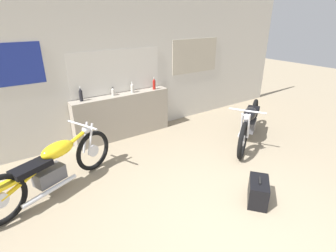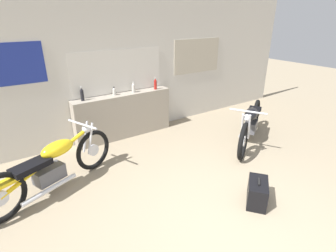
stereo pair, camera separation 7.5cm
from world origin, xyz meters
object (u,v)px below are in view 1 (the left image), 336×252
object	(u,v)px
bottle_left_center	(113,92)
hard_case_black	(258,191)
bottle_leftmost	(81,95)
motorcycle_yellow	(53,167)
motorcycle_black	(249,122)
bottle_center	(132,88)
bottle_right_center	(154,84)

from	to	relation	value
bottle_left_center	hard_case_black	distance (m)	3.26
bottle_leftmost	motorcycle_yellow	distance (m)	1.62
motorcycle_black	bottle_left_center	bearing A→B (deg)	141.21
bottle_center	motorcycle_yellow	size ratio (longest dim) A/B	0.11
bottle_center	bottle_leftmost	bearing A→B (deg)	178.85
bottle_leftmost	motorcycle_black	distance (m)	3.33
bottle_right_center	hard_case_black	bearing A→B (deg)	-93.49
bottle_leftmost	motorcycle_black	size ratio (longest dim) A/B	0.14
bottle_right_center	motorcycle_black	size ratio (longest dim) A/B	0.14
bottle_center	bottle_right_center	distance (m)	0.51
motorcycle_black	motorcycle_yellow	distance (m)	3.69
bottle_left_center	bottle_right_center	distance (m)	0.92
bottle_center	motorcycle_black	distance (m)	2.49
bottle_leftmost	bottle_left_center	xyz separation A→B (m)	(0.64, 0.01, -0.05)
bottle_left_center	hard_case_black	world-z (taller)	bottle_left_center
bottle_left_center	bottle_right_center	xyz separation A→B (m)	(0.92, -0.08, 0.04)
bottle_leftmost	hard_case_black	world-z (taller)	bottle_leftmost
hard_case_black	bottle_right_center	bearing A→B (deg)	86.51
bottle_leftmost	bottle_right_center	bearing A→B (deg)	-2.52
bottle_left_center	bottle_center	bearing A→B (deg)	-4.50
motorcycle_black	hard_case_black	bearing A→B (deg)	-136.44
bottle_leftmost	bottle_center	xyz separation A→B (m)	(1.06, -0.02, -0.02)
bottle_left_center	bottle_right_center	size ratio (longest dim) A/B	0.65
bottle_left_center	motorcycle_black	world-z (taller)	bottle_left_center
motorcycle_black	hard_case_black	size ratio (longest dim) A/B	3.66
bottle_center	motorcycle_black	world-z (taller)	bottle_center
bottle_left_center	motorcycle_yellow	xyz separation A→B (m)	(-1.52, -1.22, -0.58)
bottle_left_center	bottle_center	world-z (taller)	bottle_center
bottle_left_center	motorcycle_yellow	bearing A→B (deg)	-141.10
bottle_leftmost	motorcycle_yellow	world-z (taller)	bottle_leftmost
hard_case_black	bottle_leftmost	bearing A→B (deg)	114.37
bottle_center	hard_case_black	size ratio (longest dim) A/B	0.43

